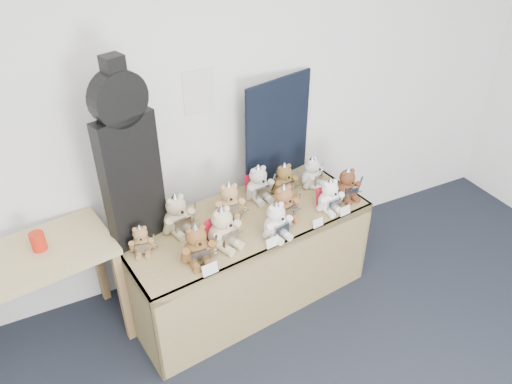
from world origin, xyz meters
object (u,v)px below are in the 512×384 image
teddy_back_centre_right (259,184)px  red_cup (38,241)px  teddy_front_centre (277,221)px  teddy_front_end (347,185)px  teddy_front_far_left (197,246)px  teddy_front_right (284,204)px  teddy_front_far_right (330,197)px  teddy_back_right (284,180)px  teddy_back_end (312,173)px  display_table (251,242)px  teddy_back_left (177,215)px  side_table (33,272)px  teddy_front_left (223,229)px  teddy_back_centre_left (229,201)px  guitar_case (128,159)px  teddy_back_far_left (141,240)px

teddy_back_centre_right → red_cup: bearing=175.7°
teddy_front_centre → teddy_front_end: (0.64, 0.15, -0.01)m
teddy_front_far_left → teddy_front_right: bearing=13.1°
teddy_front_far_right → teddy_front_end: bearing=16.0°
teddy_front_centre → teddy_front_right: (0.13, 0.14, 0.00)m
teddy_back_right → teddy_back_end: 0.22m
display_table → teddy_back_end: 0.69m
teddy_back_left → side_table: bearing=162.2°
teddy_front_left → teddy_front_centre: bearing=-32.9°
display_table → teddy_back_centre_right: bearing=46.6°
teddy_back_left → teddy_back_right: 0.83m
side_table → teddy_back_right: teddy_back_right is taller
red_cup → teddy_front_right: size_ratio=0.41×
teddy_back_left → teddy_back_centre_right: size_ratio=1.05×
teddy_front_centre → teddy_front_end: 0.66m
teddy_front_end → teddy_back_centre_left: size_ratio=0.92×
teddy_back_left → teddy_back_right: size_ratio=1.17×
guitar_case → teddy_front_centre: guitar_case is taller
guitar_case → teddy_back_left: (0.24, -0.04, -0.46)m
display_table → teddy_front_centre: bearing=-67.8°
teddy_front_centre → teddy_front_end: bearing=3.6°
red_cup → teddy_back_centre_left: bearing=-4.0°
teddy_front_end → teddy_back_left: 1.20m
teddy_front_far_right → teddy_front_centre: bearing=-171.8°
side_table → teddy_back_far_left: bearing=-22.7°
display_table → teddy_front_far_right: (0.56, -0.09, 0.26)m
display_table → teddy_back_centre_left: size_ratio=6.21×
red_cup → teddy_back_right: (1.66, -0.00, -0.04)m
teddy_front_far_left → teddy_back_centre_left: bearing=44.1°
teddy_front_end → teddy_back_end: same height
teddy_front_right → red_cup: bearing=160.0°
teddy_front_far_left → teddy_back_centre_left: 0.49m
teddy_front_centre → teddy_back_right: size_ratio=1.07×
teddy_back_centre_left → teddy_back_centre_right: size_ratio=0.98×
red_cup → teddy_front_left: size_ratio=0.37×
teddy_front_end → teddy_back_right: size_ratio=1.01×
side_table → red_cup: size_ratio=8.81×
teddy_front_centre → teddy_back_far_left: (-0.81, 0.23, -0.03)m
teddy_front_end → teddy_back_end: (-0.14, 0.24, -0.00)m
guitar_case → display_table: bearing=-34.6°
teddy_back_centre_right → teddy_back_end: teddy_back_centre_right is taller
teddy_front_centre → teddy_back_end: (0.51, 0.40, -0.01)m
red_cup → teddy_back_right: teddy_back_right is taller
red_cup → display_table: bearing=-10.6°
teddy_front_right → guitar_case: bearing=156.4°
teddy_front_end → teddy_back_far_left: bearing=175.6°
teddy_front_end → teddy_front_far_left: bearing=-173.9°
guitar_case → teddy_back_right: 1.17m
teddy_front_right → teddy_back_far_left: size_ratio=1.34×
display_table → teddy_back_end: teddy_back_end is taller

